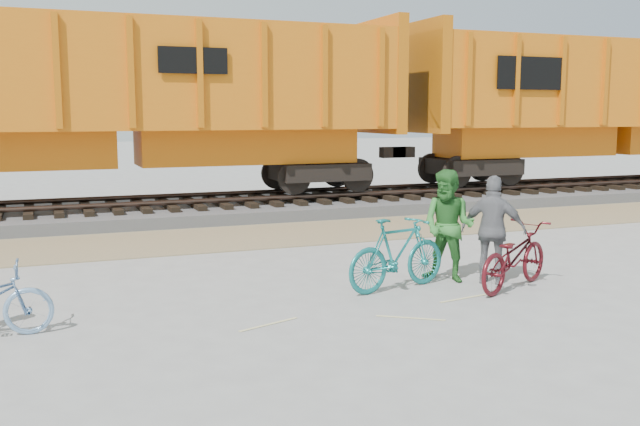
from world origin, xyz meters
The scene contains 10 objects.
ground centered at (0.00, 0.00, 0.00)m, with size 120.00×120.00×0.00m, color #9E9E99.
gravel_strip centered at (0.00, 5.50, 0.01)m, with size 120.00×3.00×0.02m, color #9E8862.
ballast_bed centered at (0.00, 9.00, 0.15)m, with size 120.00×4.00×0.30m, color slate.
track centered at (0.00, 9.00, 0.47)m, with size 120.00×2.60×0.24m.
hopper_car_center centered at (-1.61, 9.00, 3.01)m, with size 14.00×3.13×4.65m.
hopper_car_right centered at (13.39, 9.00, 3.01)m, with size 14.00×3.13×4.65m.
bicycle_teal centered at (1.34, 0.23, 0.55)m, with size 0.52×1.84×1.10m, color #177473.
bicycle_maroon centered at (3.01, -0.36, 0.50)m, with size 0.66×1.89×0.99m, color #4E0F15.
person_man centered at (2.34, 0.43, 0.88)m, with size 0.86×0.67×1.77m, color #2D722C.
person_woman centered at (2.91, 0.04, 0.85)m, with size 0.99×0.41×1.69m, color slate.
Camera 1 is at (-3.57, -9.12, 2.64)m, focal length 40.00 mm.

